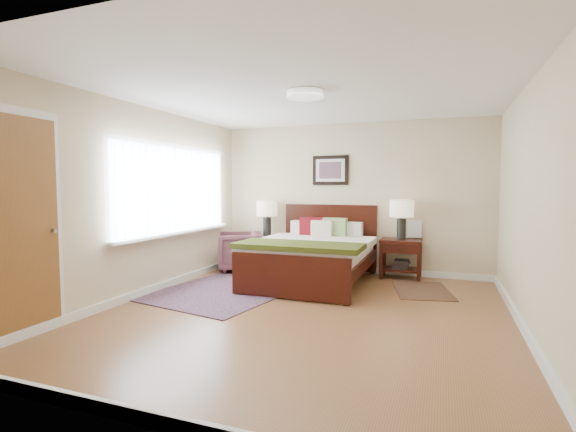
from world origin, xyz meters
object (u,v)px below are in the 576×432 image
object	(u,v)px
armchair	(240,251)
bed	(313,249)
lamp_right	(402,212)
nightstand_right	(401,254)
rug_persian	(231,289)
nightstand_left	(267,243)
lamp_left	(267,211)

from	to	relation	value
armchair	bed	bearing A→B (deg)	45.91
lamp_right	armchair	world-z (taller)	lamp_right
nightstand_right	rug_persian	size ratio (longest dim) A/B	0.27
nightstand_left	armchair	size ratio (longest dim) A/B	0.79
nightstand_left	lamp_left	xyz separation A→B (m)	(0.00, 0.02, 0.56)
bed	lamp_left	world-z (taller)	lamp_left
nightstand_right	lamp_left	xyz separation A→B (m)	(-2.29, 0.01, 0.64)
bed	nightstand_right	size ratio (longest dim) A/B	3.33
nightstand_left	bed	bearing A→B (deg)	-35.31
lamp_right	rug_persian	xyz separation A→B (m)	(-2.17, -1.57, -1.05)
nightstand_left	armchair	xyz separation A→B (m)	(-0.36, -0.33, -0.12)
lamp_right	armchair	bearing A→B (deg)	-172.50
nightstand_left	lamp_right	xyz separation A→B (m)	(2.29, 0.02, 0.60)
armchair	rug_persian	distance (m)	1.35
rug_persian	armchair	bearing A→B (deg)	121.90
nightstand_left	lamp_right	bearing A→B (deg)	0.51
nightstand_left	lamp_right	distance (m)	2.37
armchair	rug_persian	world-z (taller)	armchair
lamp_left	rug_persian	world-z (taller)	lamp_left
nightstand_left	armchair	bearing A→B (deg)	-137.71
nightstand_left	armchair	distance (m)	0.50
lamp_right	rug_persian	world-z (taller)	lamp_right
nightstand_left	nightstand_right	size ratio (longest dim) A/B	0.93
nightstand_left	rug_persian	world-z (taller)	nightstand_left
bed	lamp_left	xyz separation A→B (m)	(-1.09, 0.79, 0.50)
bed	lamp_left	bearing A→B (deg)	143.97
nightstand_left	armchair	world-z (taller)	armchair
lamp_left	lamp_right	size ratio (longest dim) A/B	1.00
nightstand_right	armchair	world-z (taller)	armchair
nightstand_right	rug_persian	bearing A→B (deg)	-144.40
nightstand_left	lamp_left	bearing A→B (deg)	90.00
nightstand_left	lamp_right	size ratio (longest dim) A/B	0.95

